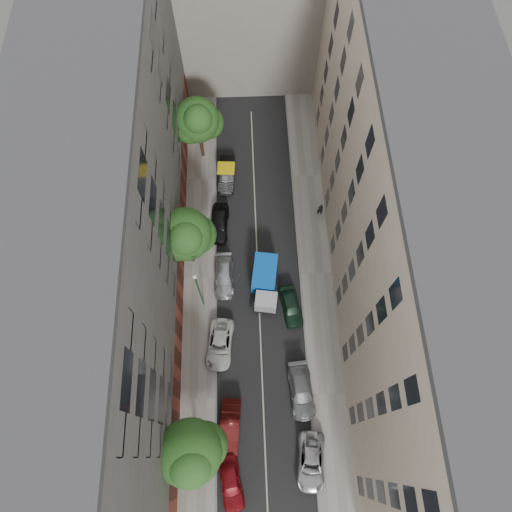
{
  "coord_description": "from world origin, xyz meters",
  "views": [
    {
      "loc": [
        -0.76,
        -15.68,
        40.33
      ],
      "look_at": [
        -0.2,
        -0.58,
        6.0
      ],
      "focal_mm": 32.0,
      "sensor_mm": 36.0,
      "label": 1
    }
  ],
  "objects_px": {
    "car_right_2": "(291,306)",
    "tree_mid": "(186,236)",
    "car_left_1": "(230,427)",
    "car_left_4": "(219,223)",
    "car_left_5": "(227,175)",
    "car_left_2": "(220,344)",
    "tree_far": "(198,122)",
    "tarp_truck": "(265,282)",
    "lamp_post": "(199,288)",
    "tree_near": "(191,454)",
    "car_left_3": "(224,276)",
    "car_right_1": "(301,391)",
    "car_left_0": "(231,483)",
    "pedestrian": "(320,209)",
    "car_right_0": "(311,462)"
  },
  "relations": [
    {
      "from": "car_left_1",
      "to": "lamp_post",
      "type": "xyz_separation_m",
      "value": [
        -2.28,
        10.71,
        3.77
      ]
    },
    {
      "from": "tarp_truck",
      "to": "lamp_post",
      "type": "distance_m",
      "value": 6.69
    },
    {
      "from": "tarp_truck",
      "to": "tree_far",
      "type": "distance_m",
      "value": 16.68
    },
    {
      "from": "car_left_1",
      "to": "tree_mid",
      "type": "height_order",
      "value": "tree_mid"
    },
    {
      "from": "car_right_2",
      "to": "tree_mid",
      "type": "relative_size",
      "value": 0.51
    },
    {
      "from": "tarp_truck",
      "to": "car_right_1",
      "type": "relative_size",
      "value": 1.13
    },
    {
      "from": "car_left_3",
      "to": "car_right_2",
      "type": "xyz_separation_m",
      "value": [
        6.08,
        -3.13,
        0.05
      ]
    },
    {
      "from": "tree_far",
      "to": "car_left_5",
      "type": "bearing_deg",
      "value": -49.96
    },
    {
      "from": "tarp_truck",
      "to": "car_left_2",
      "type": "bearing_deg",
      "value": -119.17
    },
    {
      "from": "car_left_2",
      "to": "lamp_post",
      "type": "xyz_separation_m",
      "value": [
        -1.48,
        3.88,
        3.86
      ]
    },
    {
      "from": "tree_mid",
      "to": "pedestrian",
      "type": "xyz_separation_m",
      "value": [
        12.46,
        4.68,
        -4.48
      ]
    },
    {
      "from": "car_left_2",
      "to": "tree_far",
      "type": "xyz_separation_m",
      "value": [
        -1.63,
        20.46,
        4.89
      ]
    },
    {
      "from": "tree_near",
      "to": "tree_far",
      "type": "distance_m",
      "value": 29.26
    },
    {
      "from": "car_left_4",
      "to": "tree_mid",
      "type": "relative_size",
      "value": 0.55
    },
    {
      "from": "tree_far",
      "to": "lamp_post",
      "type": "xyz_separation_m",
      "value": [
        0.15,
        -16.59,
        -1.04
      ]
    },
    {
      "from": "tree_near",
      "to": "lamp_post",
      "type": "distance_m",
      "value": 12.71
    },
    {
      "from": "car_left_3",
      "to": "tree_near",
      "type": "bearing_deg",
      "value": -97.52
    },
    {
      "from": "car_right_0",
      "to": "lamp_post",
      "type": "relative_size",
      "value": 0.64
    },
    {
      "from": "tarp_truck",
      "to": "car_left_5",
      "type": "xyz_separation_m",
      "value": [
        -3.4,
        12.16,
        -0.57
      ]
    },
    {
      "from": "car_left_1",
      "to": "pedestrian",
      "type": "bearing_deg",
      "value": 70.39
    },
    {
      "from": "car_left_2",
      "to": "car_left_5",
      "type": "distance_m",
      "value": 17.59
    },
    {
      "from": "tree_near",
      "to": "tree_far",
      "type": "bearing_deg",
      "value": 89.83
    },
    {
      "from": "car_left_0",
      "to": "car_left_2",
      "type": "relative_size",
      "value": 0.9
    },
    {
      "from": "car_left_4",
      "to": "car_left_5",
      "type": "relative_size",
      "value": 0.97
    },
    {
      "from": "car_right_2",
      "to": "car_left_4",
      "type": "bearing_deg",
      "value": 117.14
    },
    {
      "from": "lamp_post",
      "to": "pedestrian",
      "type": "distance_m",
      "value": 15.07
    },
    {
      "from": "car_right_2",
      "to": "tree_mid",
      "type": "bearing_deg",
      "value": 141.05
    },
    {
      "from": "tree_near",
      "to": "tree_mid",
      "type": "relative_size",
      "value": 1.0
    },
    {
      "from": "tree_far",
      "to": "car_right_1",
      "type": "bearing_deg",
      "value": -71.07
    },
    {
      "from": "car_right_0",
      "to": "tree_near",
      "type": "relative_size",
      "value": 0.58
    },
    {
      "from": "car_left_3",
      "to": "car_right_1",
      "type": "height_order",
      "value": "car_right_1"
    },
    {
      "from": "car_left_5",
      "to": "car_right_1",
      "type": "height_order",
      "value": "car_left_5"
    },
    {
      "from": "car_left_0",
      "to": "car_right_0",
      "type": "bearing_deg",
      "value": 2.17
    },
    {
      "from": "car_left_0",
      "to": "car_left_2",
      "type": "height_order",
      "value": "car_left_0"
    },
    {
      "from": "car_left_1",
      "to": "tree_mid",
      "type": "bearing_deg",
      "value": 107.45
    },
    {
      "from": "tarp_truck",
      "to": "car_right_2",
      "type": "distance_m",
      "value": 3.22
    },
    {
      "from": "car_left_4",
      "to": "tree_far",
      "type": "height_order",
      "value": "tree_far"
    },
    {
      "from": "car_left_1",
      "to": "car_right_2",
      "type": "xyz_separation_m",
      "value": [
        5.68,
        10.07,
        -0.05
      ]
    },
    {
      "from": "car_left_1",
      "to": "car_left_3",
      "type": "distance_m",
      "value": 13.21
    },
    {
      "from": "car_left_0",
      "to": "car_left_2",
      "type": "bearing_deg",
      "value": 84.84
    },
    {
      "from": "car_left_2",
      "to": "car_left_5",
      "type": "xyz_separation_m",
      "value": [
        0.8,
        17.57,
        0.1
      ]
    },
    {
      "from": "car_right_0",
      "to": "car_left_5",
      "type": "bearing_deg",
      "value": 109.52
    },
    {
      "from": "tree_far",
      "to": "car_left_2",
      "type": "bearing_deg",
      "value": -85.44
    },
    {
      "from": "car_left_2",
      "to": "tree_mid",
      "type": "xyz_separation_m",
      "value": [
        -2.46,
        8.3,
        4.83
      ]
    },
    {
      "from": "car_right_0",
      "to": "tree_far",
      "type": "bearing_deg",
      "value": 112.63
    },
    {
      "from": "car_left_0",
      "to": "pedestrian",
      "type": "relative_size",
      "value": 2.47
    },
    {
      "from": "car_right_0",
      "to": "lamp_post",
      "type": "height_order",
      "value": "lamp_post"
    },
    {
      "from": "car_left_4",
      "to": "tree_near",
      "type": "bearing_deg",
      "value": -90.2
    },
    {
      "from": "car_left_1",
      "to": "tree_far",
      "type": "relative_size",
      "value": 0.56
    },
    {
      "from": "lamp_post",
      "to": "tarp_truck",
      "type": "bearing_deg",
      "value": 15.15
    }
  ]
}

